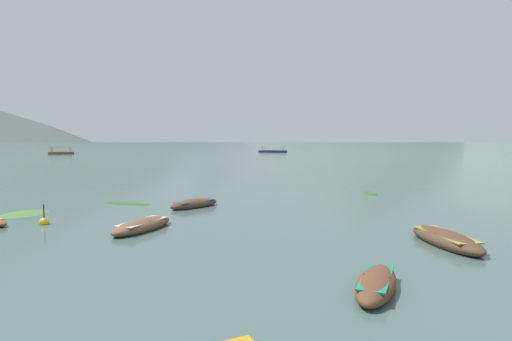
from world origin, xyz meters
The scene contains 13 objects.
ground_plane centered at (0.00, 1500.00, 0.00)m, with size 6000.00×6000.00×0.00m, color #425B56.
mountain_1 centered at (-413.58, 1969.38, 156.60)m, with size 797.78×797.78×313.21m, color slate.
mountain_2 centered at (377.47, 1884.91, 210.51)m, with size 1173.57×1173.57×421.02m, color #56665B.
rowboat_2 centered at (4.85, 7.01, 0.20)m, with size 2.17×3.55×0.62m.
rowboat_3 centered at (-4.42, 14.38, 0.20)m, with size 2.59×4.24×0.66m.
rowboat_5 centered at (8.91, 12.34, 0.22)m, with size 2.27×4.64×0.71m.
rowboat_7 centered at (-3.31, 21.11, 0.20)m, with size 3.27×3.67×0.65m.
ferry_0 centered at (0.03, 140.78, 0.45)m, with size 10.23×5.61×2.54m.
ferry_1 centered at (-65.06, 117.71, 0.45)m, with size 7.35×3.99×2.54m.
mooring_buoy centered at (-9.85, 15.38, 0.11)m, with size 0.48×0.48×1.17m.
weed_patch_0 centered at (-12.60, 18.07, 0.00)m, with size 2.99×2.41×0.14m, color #477033.
weed_patch_1 centered at (9.41, 28.43, 0.00)m, with size 2.52×1.07×0.14m, color #2D5628.
weed_patch_5 centered at (-8.12, 22.24, 0.00)m, with size 3.60×1.09×0.14m, color #2D5628.
Camera 1 is at (2.07, -4.43, 4.26)m, focal length 28.54 mm.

